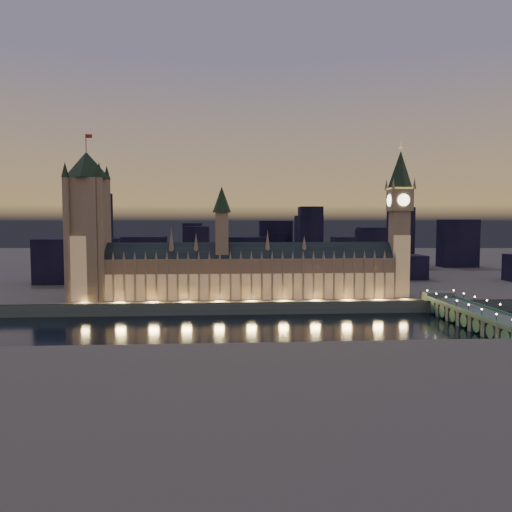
{
  "coord_description": "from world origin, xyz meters",
  "views": [
    {
      "loc": [
        -17.45,
        -286.55,
        61.93
      ],
      "look_at": [
        5.0,
        55.0,
        38.0
      ],
      "focal_mm": 35.0,
      "sensor_mm": 36.0,
      "label": 1
    }
  ],
  "objects": [
    {
      "name": "ground_plane",
      "position": [
        0.0,
        0.0,
        0.0
      ],
      "size": [
        2000.0,
        2000.0,
        0.0
      ],
      "primitive_type": "plane",
      "color": "black",
      "rests_on": "ground"
    },
    {
      "name": "elizabeth_tower",
      "position": [
        108.0,
        61.92,
        69.42
      ],
      "size": [
        18.0,
        18.0,
        110.12
      ],
      "color": "#948353",
      "rests_on": "north_bank"
    },
    {
      "name": "city_backdrop",
      "position": [
        36.65,
        247.49,
        31.7
      ],
      "size": [
        459.17,
        215.63,
        86.08
      ],
      "color": "black",
      "rests_on": "north_bank"
    },
    {
      "name": "palace_of_westminster",
      "position": [
        0.7,
        61.74,
        26.37
      ],
      "size": [
        202.0,
        21.62,
        78.0
      ],
      "color": "#948353",
      "rests_on": "north_bank"
    },
    {
      "name": "embankment_wall",
      "position": [
        0.0,
        41.0,
        4.0
      ],
      "size": [
        2000.0,
        2.5,
        8.0
      ],
      "primitive_type": "cube",
      "color": "#43564E",
      "rests_on": "ground"
    },
    {
      "name": "north_bank",
      "position": [
        0.0,
        520.0,
        4.0
      ],
      "size": [
        2000.0,
        960.0,
        8.0
      ],
      "primitive_type": "cube",
      "color": "#4A492F",
      "rests_on": "ground"
    },
    {
      "name": "river_boat",
      "position": [
        117.63,
        -58.0,
        1.56
      ],
      "size": [
        44.67,
        24.65,
        4.5
      ],
      "color": "#43564E",
      "rests_on": "ground"
    },
    {
      "name": "westminster_bridge",
      "position": [
        129.55,
        -3.44,
        5.98
      ],
      "size": [
        19.35,
        113.0,
        15.9
      ],
      "color": "#43564E",
      "rests_on": "ground"
    },
    {
      "name": "victoria_tower",
      "position": [
        -110.0,
        61.92,
        63.84
      ],
      "size": [
        31.68,
        31.68,
        112.89
      ],
      "color": "#948353",
      "rests_on": "north_bank"
    }
  ]
}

